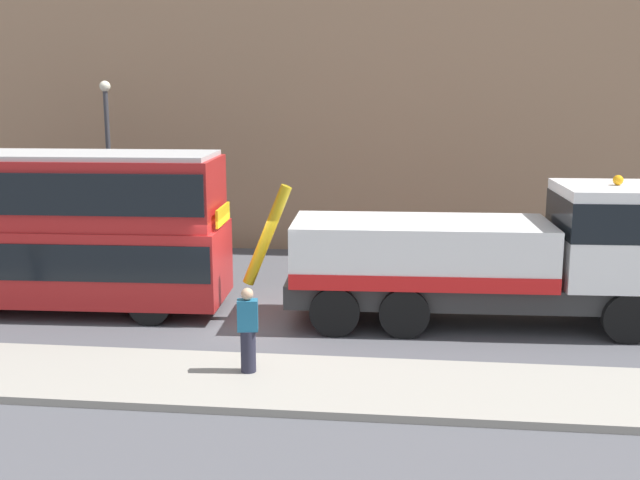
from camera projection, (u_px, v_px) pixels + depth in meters
The scene contains 7 objects.
ground_plane at pixel (254, 319), 19.07m from camera, with size 120.00×120.00×0.00m, color #4C4C51.
near_kerb at pixel (212, 380), 14.97m from camera, with size 60.00×2.80×0.15m, color gray.
building_facade at pixel (301, 13), 25.98m from camera, with size 60.00×1.50×16.00m.
recovery_tow_truck at pixel (496, 254), 18.32m from camera, with size 10.19×2.99×3.67m.
double_decker_bus at pixel (9, 224), 19.55m from camera, with size 11.12×2.98×4.06m.
pedestrian_bystander at pixel (248, 331), 15.04m from camera, with size 0.44×0.34×1.71m.
street_lamp at pixel (109, 153), 25.45m from camera, with size 0.36×0.36×5.83m.
Camera 1 is at (3.69, -17.99, 5.75)m, focal length 43.14 mm.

